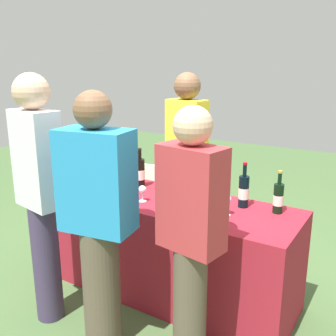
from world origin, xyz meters
name	(u,v)px	position (x,y,z in m)	size (l,w,h in m)	color
ground_plane	(168,291)	(0.00, 0.00, 0.00)	(12.00, 12.00, 0.00)	#476638
tasting_table	(168,247)	(0.00, 0.00, 0.39)	(1.99, 0.68, 0.79)	maroon
wine_bottle_0	(116,169)	(-0.65, 0.17, 0.89)	(0.08, 0.08, 0.29)	black
wine_bottle_1	(140,173)	(-0.37, 0.15, 0.91)	(0.08, 0.08, 0.33)	black
wine_bottle_2	(169,183)	(-0.03, 0.06, 0.90)	(0.07, 0.07, 0.30)	black
wine_bottle_3	(244,191)	(0.54, 0.16, 0.91)	(0.07, 0.07, 0.33)	black
wine_bottle_4	(278,198)	(0.79, 0.18, 0.90)	(0.07, 0.07, 0.30)	black
wine_glass_0	(87,176)	(-0.70, -0.13, 0.89)	(0.07, 0.07, 0.15)	silver
wine_glass_1	(142,190)	(-0.14, -0.13, 0.87)	(0.06, 0.06, 0.12)	silver
wine_glass_2	(198,201)	(0.34, -0.17, 0.90)	(0.07, 0.07, 0.15)	silver
wine_glass_3	(226,200)	(0.50, -0.05, 0.89)	(0.07, 0.07, 0.15)	silver
ice_bucket	(113,176)	(-0.56, 0.03, 0.88)	(0.23, 0.23, 0.18)	silver
server_pouring	(186,159)	(-0.16, 0.56, 0.97)	(0.37, 0.24, 1.72)	#3F3351
guest_0	(40,189)	(-0.56, -0.73, 0.98)	(0.37, 0.25, 1.74)	#3F3351
guest_1	(98,219)	(-0.03, -0.74, 0.89)	(0.47, 0.31, 1.65)	brown
guest_2	(191,234)	(0.53, -0.60, 0.87)	(0.39, 0.25, 1.59)	brown
menu_board	(149,197)	(-0.85, 0.96, 0.37)	(0.60, 0.03, 0.73)	white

